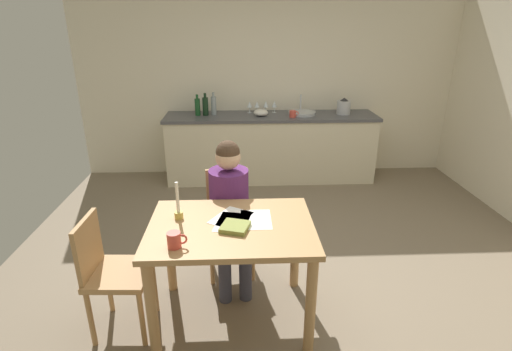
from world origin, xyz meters
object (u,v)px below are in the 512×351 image
candlestick (178,209)px  teacup_on_counter (293,114)px  dining_table (232,241)px  chair_at_table (229,216)px  wine_glass_near_sink (274,105)px  bottle_vinegar (205,106)px  person_seated (230,205)px  stovetop_kettle (344,107)px  wine_glass_back_right (250,105)px  book_magazine (235,227)px  mixing_bowl (261,113)px  bottle_oil (198,107)px  wine_glass_by_kettle (266,105)px  sink_unit (302,113)px  chair_side_empty (111,270)px  wine_glass_back_left (257,105)px  coffee_mug (175,240)px  bottle_wine_red (214,105)px

candlestick → teacup_on_counter: bearing=65.8°
teacup_on_counter → dining_table: bearing=-106.3°
chair_at_table → wine_glass_near_sink: 2.40m
bottle_vinegar → teacup_on_counter: bearing=-8.4°
chair_at_table → bottle_vinegar: bearing=99.0°
person_seated → stovetop_kettle: person_seated is taller
bottle_vinegar → wine_glass_near_sink: bottle_vinegar is taller
candlestick → bottle_vinegar: size_ratio=0.94×
wine_glass_back_right → book_magazine: bearing=-93.6°
mixing_bowl → bottle_oil: bearing=175.3°
wine_glass_near_sink → wine_glass_by_kettle: (-0.12, 0.00, 0.00)m
dining_table → teacup_on_counter: bearing=73.7°
candlestick → mixing_bowl: 2.71m
person_seated → bottle_vinegar: size_ratio=4.10×
sink_unit → candlestick: bearing=-115.5°
chair_side_empty → wine_glass_back_right: wine_glass_back_right is taller
dining_table → wine_glass_back_right: size_ratio=7.28×
sink_unit → wine_glass_by_kettle: size_ratio=2.34×
chair_side_empty → wine_glass_by_kettle: 3.29m
candlestick → wine_glass_back_left: size_ratio=1.77×
bottle_oil → wine_glass_by_kettle: 0.92m
dining_table → wine_glass_near_sink: (0.55, 2.92, 0.37)m
wine_glass_back_right → coffee_mug: bearing=-99.8°
chair_side_empty → bottle_vinegar: size_ratio=2.96×
dining_table → bottle_wine_red: (-0.27, 2.82, 0.38)m
dining_table → person_seated: 0.50m
chair_at_table → wine_glass_by_kettle: bearing=78.4°
dining_table → stovetop_kettle: (1.46, 2.77, 0.36)m
chair_at_table → wine_glass_by_kettle: 2.38m
chair_side_empty → candlestick: 0.61m
chair_at_table → sink_unit: 2.36m
candlestick → bottle_wine_red: 2.72m
person_seated → wine_glass_back_left: bearing=82.2°
chair_at_table → book_magazine: size_ratio=5.09×
coffee_mug → book_magazine: size_ratio=0.71×
sink_unit → chair_side_empty: bearing=-121.3°
chair_side_empty → sink_unit: (1.73, 2.85, 0.44)m
stovetop_kettle → book_magazine: bearing=-116.9°
bottle_wine_red → sink_unit: bearing=-2.0°
book_magazine → sink_unit: (0.88, 2.84, 0.14)m
chair_side_empty → candlestick: size_ratio=3.16×
teacup_on_counter → candlestick: bearing=-114.2°
book_magazine → person_seated: bearing=111.9°
candlestick → dining_table: bearing=-16.6°
stovetop_kettle → mixing_bowl: bearing=-177.4°
coffee_mug → stovetop_kettle: bearing=59.3°
bottle_vinegar → wine_glass_by_kettle: bearing=9.3°
person_seated → bottle_wine_red: size_ratio=4.05×
chair_side_empty → bottle_oil: bottle_oil is taller
mixing_bowl → teacup_on_counter: (0.41, -0.10, 0.00)m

